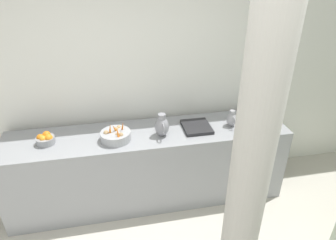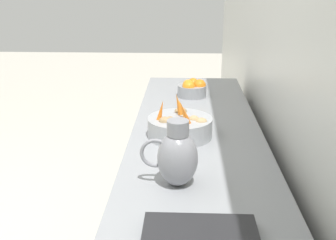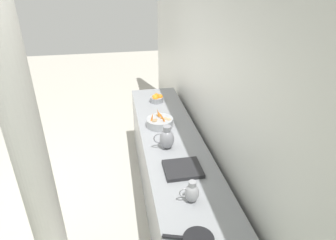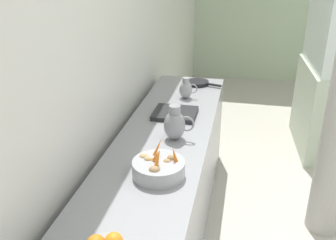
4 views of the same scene
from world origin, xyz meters
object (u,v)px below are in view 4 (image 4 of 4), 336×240
at_px(metal_pitcher_tall, 175,124).
at_px(metal_pitcher_short, 186,89).
at_px(skillet_on_counter, 198,83).
at_px(vegetable_colander, 159,168).

xyz_separation_m(metal_pitcher_tall, metal_pitcher_short, (-0.05, 0.80, -0.03)).
distance_m(metal_pitcher_short, skillet_on_counter, 0.40).
height_order(metal_pitcher_tall, metal_pitcher_short, metal_pitcher_tall).
bearing_deg(skillet_on_counter, metal_pitcher_tall, -90.15).
xyz_separation_m(metal_pitcher_short, skillet_on_counter, (0.06, 0.39, -0.07)).
xyz_separation_m(vegetable_colander, skillet_on_counter, (0.01, 1.67, -0.03)).
distance_m(vegetable_colander, skillet_on_counter, 1.67).
relative_size(vegetable_colander, metal_pitcher_tall, 1.23).
distance_m(vegetable_colander, metal_pitcher_tall, 0.49).
bearing_deg(metal_pitcher_short, metal_pitcher_tall, -86.09).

